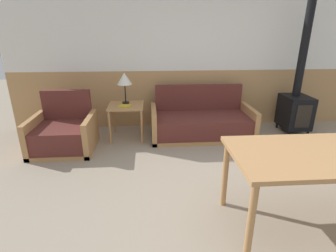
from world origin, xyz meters
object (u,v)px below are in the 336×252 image
at_px(side_table, 126,110).
at_px(armchair, 64,134).
at_px(couch, 201,122).
at_px(table_lamp, 124,79).
at_px(dining_table, 335,160).
at_px(wood_stove, 296,101).

bearing_deg(side_table, armchair, -156.69).
bearing_deg(armchair, couch, -5.12).
height_order(table_lamp, dining_table, table_lamp).
bearing_deg(table_lamp, armchair, -151.45).
bearing_deg(armchair, dining_table, -48.08).
relative_size(dining_table, wood_stove, 0.80).
xyz_separation_m(couch, side_table, (-1.30, 0.01, 0.26)).
bearing_deg(wood_stove, side_table, -178.84).
relative_size(table_lamp, wood_stove, 0.23).
xyz_separation_m(side_table, dining_table, (2.04, -2.34, 0.20)).
bearing_deg(dining_table, armchair, 147.16).
bearing_deg(armchair, table_lamp, 13.30).
bearing_deg(wood_stove, armchair, -173.24).
relative_size(armchair, wood_stove, 0.40).
height_order(armchair, side_table, armchair).
distance_m(side_table, table_lamp, 0.51).
relative_size(table_lamp, dining_table, 0.28).
relative_size(armchair, dining_table, 0.50).
xyz_separation_m(couch, wood_stove, (1.72, 0.07, 0.33)).
relative_size(couch, side_table, 2.95).
height_order(armchair, table_lamp, table_lamp).
distance_m(armchair, table_lamp, 1.30).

